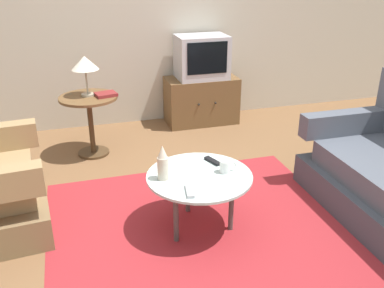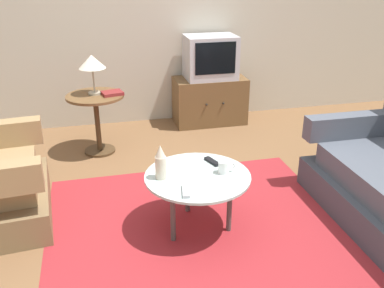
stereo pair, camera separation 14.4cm
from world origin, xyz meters
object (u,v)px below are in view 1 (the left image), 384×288
(television, at_px, (202,57))
(mug, at_px, (226,166))
(side_table, at_px, (90,113))
(book, at_px, (106,94))
(tv_remote_dark, at_px, (212,161))
(tv_stand, at_px, (201,100))
(tv_remote_silver, at_px, (190,191))
(table_lamp, at_px, (85,64))
(coffee_table, at_px, (199,180))
(vase, at_px, (163,163))

(television, relative_size, mug, 4.64)
(side_table, bearing_deg, book, -11.32)
(mug, height_order, tv_remote_dark, mug)
(tv_stand, bearing_deg, tv_remote_silver, -109.42)
(tv_stand, distance_m, book, 1.33)
(tv_stand, distance_m, table_lamp, 1.54)
(tv_remote_silver, bearing_deg, book, 21.60)
(coffee_table, height_order, side_table, side_table)
(vase, distance_m, book, 1.47)
(coffee_table, relative_size, tv_stand, 0.90)
(tv_stand, height_order, book, book)
(table_lamp, relative_size, mug, 3.10)
(coffee_table, relative_size, mug, 6.06)
(tv_remote_silver, relative_size, book, 0.78)
(side_table, bearing_deg, mug, -61.51)
(vase, bearing_deg, side_table, 104.48)
(table_lamp, relative_size, tv_remote_dark, 2.43)
(tv_remote_silver, bearing_deg, tv_remote_dark, -27.15)
(side_table, relative_size, television, 1.06)
(table_lamp, xyz_separation_m, mug, (0.82, -1.54, -0.43))
(tv_stand, height_order, table_lamp, table_lamp)
(television, relative_size, book, 2.56)
(vase, bearing_deg, tv_remote_dark, 20.03)
(side_table, distance_m, mug, 1.72)
(table_lamp, bearing_deg, vase, -75.80)
(coffee_table, bearing_deg, mug, -3.85)
(television, relative_size, tv_remote_dark, 3.64)
(tv_remote_dark, bearing_deg, table_lamp, 9.94)
(television, xyz_separation_m, table_lamp, (-1.30, -0.53, 0.12))
(side_table, distance_m, table_lamp, 0.46)
(television, distance_m, mug, 2.14)
(coffee_table, xyz_separation_m, tv_remote_silver, (-0.13, -0.21, 0.05))
(side_table, relative_size, mug, 4.92)
(television, relative_size, table_lamp, 1.50)
(television, bearing_deg, mug, -103.11)
(tv_stand, height_order, tv_remote_silver, tv_stand)
(vase, height_order, tv_remote_dark, vase)
(side_table, bearing_deg, television, 23.04)
(coffee_table, distance_m, book, 1.56)
(tv_remote_dark, bearing_deg, mug, 171.50)
(television, distance_m, book, 1.29)
(side_table, distance_m, book, 0.24)
(mug, bearing_deg, tv_stand, 76.89)
(mug, distance_m, book, 1.63)
(tv_remote_dark, bearing_deg, television, -35.25)
(table_lamp, height_order, vase, table_lamp)
(tv_stand, xyz_separation_m, television, (0.00, 0.00, 0.51))
(tv_stand, xyz_separation_m, tv_remote_silver, (-0.80, -2.26, 0.17))
(television, bearing_deg, coffee_table, -108.02)
(side_table, distance_m, television, 1.46)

